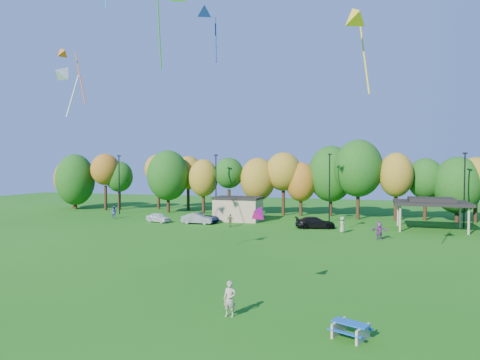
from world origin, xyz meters
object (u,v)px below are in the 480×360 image
(car_c, at_px, (203,218))
(car_d, at_px, (315,223))
(picnic_table, at_px, (351,329))
(kite_flyer, at_px, (230,299))
(car_a, at_px, (158,218))
(car_b, at_px, (198,219))

(car_c, relative_size, car_d, 1.00)
(car_d, bearing_deg, picnic_table, 174.84)
(car_c, bearing_deg, kite_flyer, -136.45)
(picnic_table, xyz_separation_m, car_a, (-26.45, 31.40, 0.22))
(kite_flyer, xyz_separation_m, car_b, (-14.98, 30.66, -0.22))
(car_a, height_order, car_b, car_b)
(picnic_table, height_order, car_d, car_d)
(kite_flyer, distance_m, car_c, 35.15)
(car_b, bearing_deg, car_a, 88.68)
(picnic_table, relative_size, kite_flyer, 1.10)
(car_d, bearing_deg, kite_flyer, 164.46)
(car_c, bearing_deg, car_a, 122.15)
(picnic_table, xyz_separation_m, car_c, (-20.66, 32.79, 0.26))
(car_a, distance_m, car_c, 5.96)
(car_c, distance_m, car_d, 14.76)
(car_b, relative_size, car_c, 0.87)
(kite_flyer, height_order, car_a, kite_flyer)
(picnic_table, distance_m, car_a, 41.06)
(kite_flyer, height_order, car_c, kite_flyer)
(car_b, distance_m, car_c, 1.27)
(kite_flyer, xyz_separation_m, car_a, (-20.55, 30.52, -0.27))
(kite_flyer, bearing_deg, car_d, 88.96)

